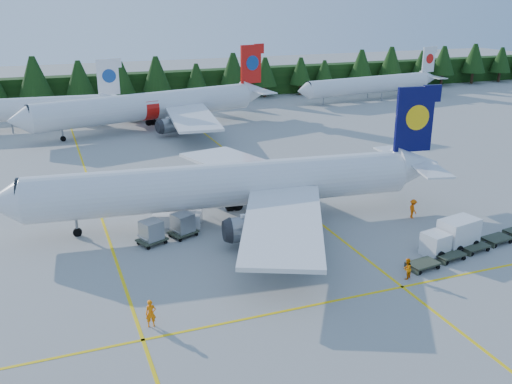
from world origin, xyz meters
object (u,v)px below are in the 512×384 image
object	(u,v)px
airstairs	(178,214)
airliner_navy	(216,186)
service_truck	(450,236)
airliner_red	(144,107)

from	to	relation	value
airstairs	airliner_navy	bearing A→B (deg)	0.34
airliner_navy	service_truck	size ratio (longest dim) A/B	7.39
airstairs	service_truck	bearing A→B (deg)	-13.54
airliner_navy	airstairs	distance (m)	4.80
airstairs	service_truck	size ratio (longest dim) A/B	1.21
airliner_red	airstairs	distance (m)	42.16
airliner_red	service_truck	distance (m)	59.02
airliner_navy	airliner_red	distance (m)	43.25
airstairs	service_truck	world-z (taller)	airstairs
airliner_navy	service_truck	distance (m)	21.95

